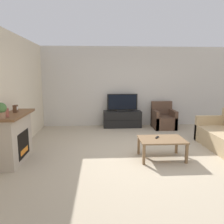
# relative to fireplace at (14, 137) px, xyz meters

# --- Properties ---
(ground_plane) EXTENTS (24.00, 24.00, 0.00)m
(ground_plane) POSITION_rel_fireplace_xyz_m (2.64, 0.23, -0.51)
(ground_plane) COLOR tan
(wall_back) EXTENTS (12.00, 0.06, 2.70)m
(wall_back) POSITION_rel_fireplace_xyz_m (2.64, 3.13, 0.84)
(wall_back) COLOR beige
(wall_back) RESTS_ON ground
(wall_left) EXTENTS (0.06, 12.00, 2.70)m
(wall_left) POSITION_rel_fireplace_xyz_m (-0.21, 0.23, 0.84)
(wall_left) COLOR beige
(wall_left) RESTS_ON ground
(fireplace) EXTENTS (0.47, 1.25, 1.00)m
(fireplace) POSITION_rel_fireplace_xyz_m (0.00, 0.00, 0.00)
(fireplace) COLOR #B7A893
(fireplace) RESTS_ON ground
(mantel_vase_left) EXTENTS (0.13, 0.13, 0.20)m
(mantel_vase_left) POSITION_rel_fireplace_xyz_m (0.02, -0.37, 0.58)
(mantel_vase_left) COLOR #994C3D
(mantel_vase_left) RESTS_ON fireplace
(mantel_clock) EXTENTS (0.08, 0.11, 0.15)m
(mantel_clock) POSITION_rel_fireplace_xyz_m (0.02, 0.12, 0.57)
(mantel_clock) COLOR brown
(mantel_clock) RESTS_ON fireplace
(potted_plant) EXTENTS (0.19, 0.19, 0.28)m
(potted_plant) POSITION_rel_fireplace_xyz_m (0.02, -0.53, 0.65)
(potted_plant) COLOR #936B4C
(potted_plant) RESTS_ON fireplace
(tv_stand) EXTENTS (1.27, 0.47, 0.55)m
(tv_stand) POSITION_rel_fireplace_xyz_m (2.51, 2.83, -0.24)
(tv_stand) COLOR black
(tv_stand) RESTS_ON ground
(tv) EXTENTS (1.01, 0.18, 0.58)m
(tv) POSITION_rel_fireplace_xyz_m (2.51, 2.83, 0.31)
(tv) COLOR black
(tv) RESTS_ON tv_stand
(armchair) EXTENTS (0.70, 0.76, 0.87)m
(armchair) POSITION_rel_fireplace_xyz_m (3.88, 2.63, -0.23)
(armchair) COLOR brown
(armchair) RESTS_ON ground
(coffee_table) EXTENTS (0.95, 0.66, 0.43)m
(coffee_table) POSITION_rel_fireplace_xyz_m (3.04, -0.04, -0.13)
(coffee_table) COLOR brown
(coffee_table) RESTS_ON ground
(remote) EXTENTS (0.11, 0.15, 0.02)m
(remote) POSITION_rel_fireplace_xyz_m (2.97, 0.04, -0.07)
(remote) COLOR black
(remote) RESTS_ON coffee_table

